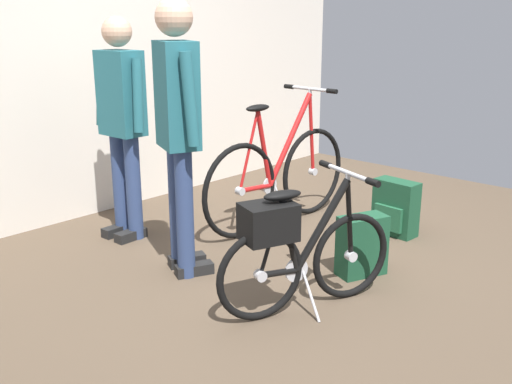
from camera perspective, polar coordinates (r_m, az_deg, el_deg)
ground_plane at (r=3.74m, az=3.32°, el=-8.44°), size 6.04×6.04×0.00m
back_wall at (r=4.99m, az=-16.03°, el=15.83°), size 6.04×0.10×3.15m
folding_bike_foreground at (r=3.23m, az=3.88°, el=-5.36°), size 1.05×0.57×0.78m
display_bike_left at (r=4.59m, az=2.20°, el=1.57°), size 1.53×0.53×1.06m
visitor_near_wall at (r=3.61m, az=-7.51°, el=6.68°), size 0.36×0.49×1.69m
visitor_browsing at (r=4.34m, az=-12.80°, el=7.12°), size 0.28×0.54×1.59m
backpack_on_floor at (r=4.55m, az=13.27°, el=-1.52°), size 0.20×0.34×0.42m
handbag_on_floor at (r=3.81m, az=10.13°, el=-5.12°), size 0.34×0.27×0.39m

